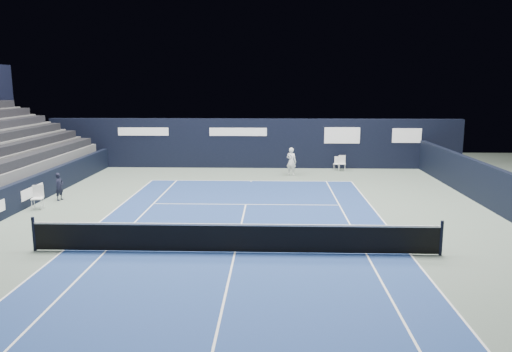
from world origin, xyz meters
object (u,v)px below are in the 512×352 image
(folding_chair_back_b, at_px, (337,162))
(line_judge_chair, at_px, (38,196))
(tennis_net, at_px, (235,237))
(tennis_player, at_px, (291,161))
(folding_chair_back_a, at_px, (342,162))

(folding_chair_back_b, distance_m, line_judge_chair, 17.34)
(tennis_net, distance_m, tennis_player, 13.90)
(tennis_net, relative_size, tennis_player, 7.89)
(tennis_player, bearing_deg, line_judge_chair, -142.94)
(line_judge_chair, bearing_deg, folding_chair_back_b, 26.51)
(folding_chair_back_a, distance_m, folding_chair_back_b, 0.36)
(line_judge_chair, distance_m, tennis_net, 10.30)
(folding_chair_back_b, bearing_deg, line_judge_chair, -122.01)
(folding_chair_back_a, bearing_deg, tennis_player, -146.99)
(folding_chair_back_a, bearing_deg, line_judge_chair, -140.11)
(folding_chair_back_a, bearing_deg, tennis_net, -104.81)
(folding_chair_back_b, bearing_deg, tennis_net, -86.66)
(tennis_player, bearing_deg, folding_chair_back_a, 28.40)
(folding_chair_back_a, bearing_deg, folding_chair_back_b, 147.18)
(folding_chair_back_a, height_order, line_judge_chair, line_judge_chair)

